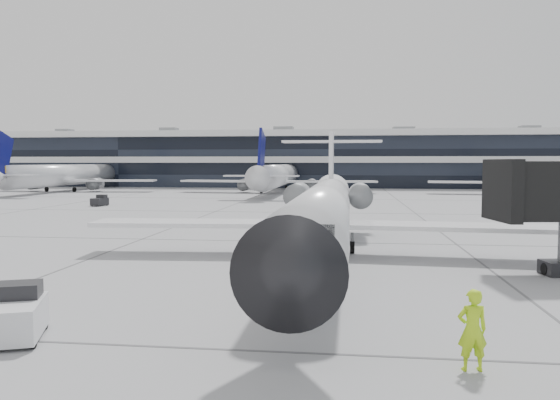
# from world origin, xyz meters

# --- Properties ---
(ground) EXTENTS (220.00, 220.00, 0.00)m
(ground) POSITION_xyz_m (0.00, 0.00, 0.00)
(ground) COLOR gray
(ground) RESTS_ON ground
(terminal) EXTENTS (170.00, 22.00, 10.00)m
(terminal) POSITION_xyz_m (0.00, 82.00, 5.00)
(terminal) COLOR black
(terminal) RESTS_ON ground
(bg_jet_left) EXTENTS (32.00, 40.00, 9.60)m
(bg_jet_left) POSITION_xyz_m (-45.00, 55.00, 0.00)
(bg_jet_left) COLOR silver
(bg_jet_left) RESTS_ON ground
(bg_jet_center) EXTENTS (32.00, 40.00, 9.60)m
(bg_jet_center) POSITION_xyz_m (-8.00, 55.00, 0.00)
(bg_jet_center) COLOR silver
(bg_jet_center) RESTS_ON ground
(bg_jet_right) EXTENTS (32.00, 40.00, 9.60)m
(bg_jet_right) POSITION_xyz_m (32.00, 55.00, 0.00)
(bg_jet_right) COLOR silver
(bg_jet_right) RESTS_ON ground
(regional_jet) EXTENTS (25.33, 31.48, 7.29)m
(regional_jet) POSITION_xyz_m (2.04, -5.08, 2.49)
(regional_jet) COLOR white
(regional_jet) RESTS_ON ground
(ramp_worker) EXTENTS (0.80, 0.59, 2.01)m
(ramp_worker) POSITION_xyz_m (6.34, -20.70, 1.00)
(ramp_worker) COLOR #B5EC18
(ramp_worker) RESTS_ON ground
(baggage_tug) EXTENTS (2.16, 2.73, 1.52)m
(baggage_tug) POSITION_xyz_m (-6.05, -19.82, 0.68)
(baggage_tug) COLOR silver
(baggage_tug) RESTS_ON ground
(traffic_cone) EXTENTS (0.52, 0.52, 0.62)m
(traffic_cone) POSITION_xyz_m (-1.50, 7.78, 0.29)
(traffic_cone) COLOR #FF440D
(traffic_cone) RESTS_ON ground
(far_tug) EXTENTS (1.49, 2.17, 1.28)m
(far_tug) POSITION_xyz_m (-24.92, 25.42, 0.58)
(far_tug) COLOR black
(far_tug) RESTS_ON ground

